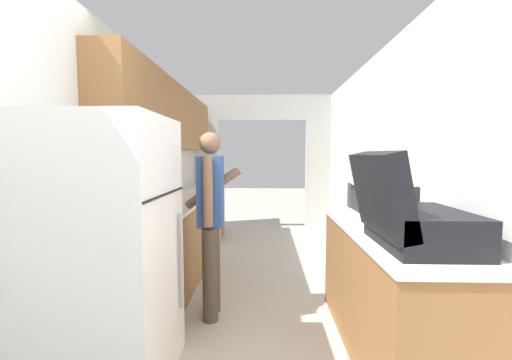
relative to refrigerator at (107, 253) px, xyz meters
The scene contains 12 objects.
wall_left 1.65m from the refrigerator, 102.16° to the left, with size 0.38×7.01×2.50m.
wall_right 2.45m from the refrigerator, 25.11° to the left, with size 0.06×7.01×2.50m.
wall_far_with_doorway 4.10m from the refrigerator, 77.30° to the left, with size 2.92×0.06×2.50m.
counter_left 1.90m from the refrigerator, 92.07° to the left, with size 0.62×3.33×0.89m.
counter_right 1.92m from the refrigerator, 10.85° to the left, with size 0.62×1.66×0.89m.
refrigerator is the anchor object (origin of this frame).
range_oven 2.68m from the refrigerator, 91.28° to the left, with size 0.66×0.74×1.03m.
person 0.96m from the refrigerator, 59.09° to the left, with size 0.52×0.38×1.61m.
suitcase 1.79m from the refrigerator, ahead, with size 0.57×0.63×0.55m.
microwave 2.13m from the refrigerator, 24.11° to the left, with size 0.41×0.49×0.31m.
book_stack 1.91m from the refrigerator, 13.22° to the left, with size 0.26×0.30×0.10m.
knife 3.29m from the refrigerator, 92.45° to the left, with size 0.07×0.33×0.02m.
Camera 1 is at (0.07, -1.15, 1.42)m, focal length 22.00 mm.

